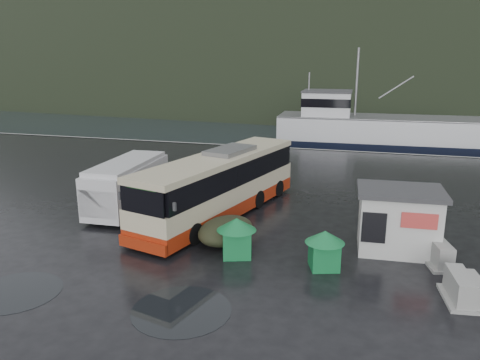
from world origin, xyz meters
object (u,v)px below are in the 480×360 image
(ticket_kiosk, at_px, (396,250))
(jersey_barrier_b, at_px, (437,264))
(white_van, at_px, (129,209))
(jersey_barrier_c, at_px, (458,300))
(coach_bus, at_px, (221,215))
(dome_tent, at_px, (226,243))
(fishing_trawler, at_px, (382,135))
(waste_bin_left, at_px, (323,268))
(waste_bin_right, at_px, (237,255))
(jersey_barrier_a, at_px, (472,302))

(ticket_kiosk, bearing_deg, jersey_barrier_b, -35.81)
(white_van, xyz_separation_m, jersey_barrier_c, (14.32, -5.42, 0.00))
(coach_bus, xyz_separation_m, jersey_barrier_c, (9.64, -5.78, 0.00))
(dome_tent, distance_m, fishing_trawler, 30.64)
(white_van, xyz_separation_m, waste_bin_left, (10.04, -4.20, 0.00))
(jersey_barrier_b, distance_m, jersey_barrier_c, 2.67)
(ticket_kiosk, relative_size, jersey_barrier_b, 1.79)
(white_van, relative_size, dome_tent, 2.18)
(coach_bus, bearing_deg, waste_bin_left, -25.49)
(waste_bin_right, height_order, jersey_barrier_a, waste_bin_right)
(waste_bin_right, bearing_deg, dome_tent, 124.91)
(waste_bin_left, bearing_deg, waste_bin_right, 176.79)
(waste_bin_left, bearing_deg, jersey_barrier_a, -14.47)
(waste_bin_right, distance_m, ticket_kiosk, 6.27)
(white_van, bearing_deg, coach_bus, 2.33)
(ticket_kiosk, relative_size, fishing_trawler, 0.14)
(white_van, bearing_deg, jersey_barrier_b, -13.19)
(ticket_kiosk, xyz_separation_m, jersey_barrier_b, (1.41, -0.91, 0.00))
(coach_bus, relative_size, jersey_barrier_a, 7.12)
(coach_bus, relative_size, white_van, 1.88)
(dome_tent, distance_m, jersey_barrier_b, 8.07)
(waste_bin_right, relative_size, ticket_kiosk, 0.47)
(waste_bin_right, height_order, dome_tent, waste_bin_right)
(waste_bin_left, bearing_deg, ticket_kiosk, 42.43)
(ticket_kiosk, distance_m, fishing_trawler, 28.85)
(jersey_barrier_a, relative_size, jersey_barrier_b, 0.87)
(coach_bus, distance_m, ticket_kiosk, 8.24)
(white_van, relative_size, ticket_kiosk, 1.84)
(jersey_barrier_c, relative_size, fishing_trawler, 0.07)
(coach_bus, xyz_separation_m, waste_bin_left, (5.36, -4.56, 0.00))
(dome_tent, bearing_deg, coach_bus, 111.38)
(jersey_barrier_a, xyz_separation_m, jersey_barrier_c, (-0.40, -0.01, 0.00))
(coach_bus, bearing_deg, ticket_kiosk, -0.66)
(coach_bus, bearing_deg, fishing_trawler, 88.43)
(jersey_barrier_a, height_order, jersey_barrier_c, jersey_barrier_c)
(waste_bin_left, bearing_deg, jersey_barrier_b, 19.87)
(waste_bin_left, xyz_separation_m, jersey_barrier_b, (3.99, 1.44, 0.00))
(waste_bin_left, bearing_deg, fishing_trawler, 85.40)
(jersey_barrier_b, bearing_deg, jersey_barrier_a, -75.36)
(waste_bin_right, xyz_separation_m, dome_tent, (-0.77, 1.10, 0.00))
(ticket_kiosk, relative_size, jersey_barrier_c, 1.82)
(coach_bus, bearing_deg, jersey_barrier_c, -16.02)
(coach_bus, bearing_deg, jersey_barrier_b, -3.57)
(jersey_barrier_c, bearing_deg, ticket_kiosk, 115.56)
(waste_bin_right, xyz_separation_m, jersey_barrier_c, (7.59, -1.40, 0.00))
(waste_bin_right, relative_size, fishing_trawler, 0.06)
(jersey_barrier_c, bearing_deg, white_van, 159.28)
(coach_bus, height_order, jersey_barrier_a, coach_bus)
(jersey_barrier_c, bearing_deg, waste_bin_left, 164.17)
(coach_bus, relative_size, jersey_barrier_b, 6.19)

